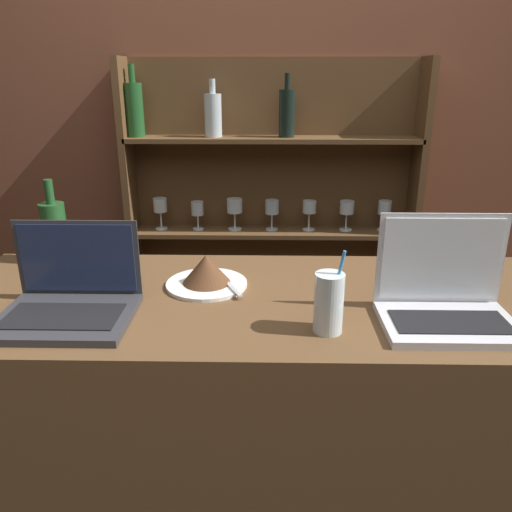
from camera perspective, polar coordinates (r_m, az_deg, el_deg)
The scene contains 8 objects.
bar_counter at distance 1.59m, azimuth -0.03°, elevation -22.82°, with size 1.62×0.62×1.09m.
back_wall at distance 2.36m, azimuth 0.57°, elevation 13.32°, with size 7.00×0.06×2.70m.
back_shelf at distance 2.38m, azimuth 1.43°, elevation 2.27°, with size 1.32×0.18×1.70m.
laptop_near at distance 1.25m, azimuth -20.56°, elevation -4.49°, with size 0.30×0.24×0.21m.
laptop_far at distance 1.22m, azimuth 20.83°, elevation -4.49°, with size 0.30×0.20×0.24m.
cake_plate at distance 1.34m, azimuth -5.69°, elevation -1.96°, with size 0.22×0.22×0.09m.
water_glass at distance 1.10m, azimuth 8.31°, elevation -5.32°, with size 0.07×0.07×0.19m.
wine_bottle_green at distance 1.61m, azimuth -22.01°, elevation 2.63°, with size 0.07×0.07×0.25m.
Camera 1 is at (0.02, -0.85, 1.63)m, focal length 35.00 mm.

